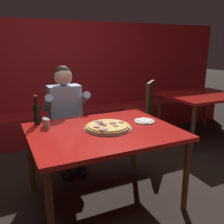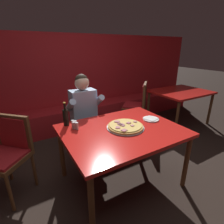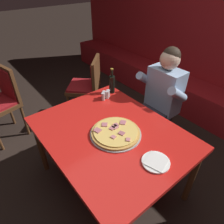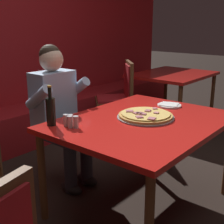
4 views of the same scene
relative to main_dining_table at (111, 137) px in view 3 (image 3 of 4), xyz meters
The scene contains 13 objects.
ground_plane 0.67m from the main_dining_table, ahead, with size 24.00×24.00×0.00m, color black.
booth_bench 1.91m from the main_dining_table, 90.00° to the left, with size 6.46×0.48×0.46m, color #A3191E.
main_dining_table is the anchor object (origin of this frame).
pizza 0.10m from the main_dining_table, 13.56° to the left, with size 0.45×0.45×0.05m.
plate_white_paper 0.49m from the main_dining_table, ahead, with size 0.21×0.21×0.02m.
beer_bottle 0.71m from the main_dining_table, 140.22° to the left, with size 0.07×0.07×0.29m.
shaker_red_pepper_flakes 0.57m from the main_dining_table, 148.73° to the left, with size 0.04×0.04×0.09m.
shaker_black_pepper 0.59m from the main_dining_table, 144.03° to the left, with size 0.04×0.04×0.09m.
shaker_parmesan 0.54m from the main_dining_table, 150.34° to the left, with size 0.04×0.04×0.09m.
shaker_oregano 0.56m from the main_dining_table, 145.23° to the left, with size 0.04×0.04×0.09m.
diner_seated_blue_shirt 0.81m from the main_dining_table, 99.16° to the left, with size 0.53×0.53×1.27m.
dining_chair_far_right 1.61m from the main_dining_table, 159.32° to the right, with size 0.53×0.53×0.97m.
dining_chair_near_right 1.30m from the main_dining_table, 156.23° to the left, with size 0.62×0.62×0.93m.
Camera 3 is at (1.04, -0.82, 1.91)m, focal length 32.00 mm.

